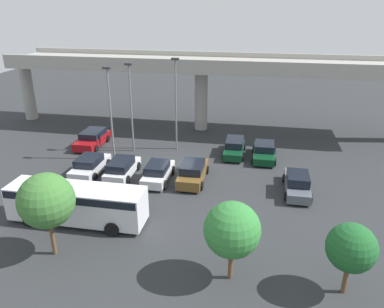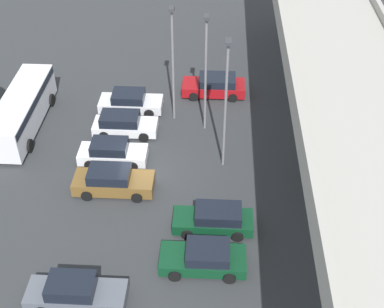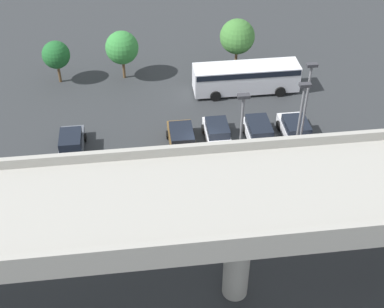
% 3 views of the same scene
% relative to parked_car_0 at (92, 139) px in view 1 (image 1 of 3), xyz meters
% --- Properties ---
extents(ground_plane, '(90.10, 90.10, 0.00)m').
position_rel_parked_car_0_xyz_m(ground_plane, '(9.73, -4.33, -0.74)').
color(ground_plane, '#2D3033').
extents(highway_overpass, '(43.46, 6.67, 8.12)m').
position_rel_parked_car_0_xyz_m(highway_overpass, '(9.73, 7.28, 5.92)').
color(highway_overpass, '#9E9B93').
rests_on(highway_overpass, ground_plane).
extents(parked_car_0, '(2.26, 4.73, 1.52)m').
position_rel_parked_car_0_xyz_m(parked_car_0, '(0.00, 0.00, 0.00)').
color(parked_car_0, maroon).
rests_on(parked_car_0, ground_plane).
extents(parked_car_1, '(2.15, 4.55, 1.49)m').
position_rel_parked_car_0_xyz_m(parked_car_1, '(2.54, -6.06, -0.03)').
color(parked_car_1, silver).
rests_on(parked_car_1, ground_plane).
extents(parked_car_2, '(2.05, 4.36, 1.50)m').
position_rel_parked_car_0_xyz_m(parked_car_2, '(5.36, -6.11, -0.01)').
color(parked_car_2, silver).
rests_on(parked_car_2, ground_plane).
extents(parked_car_3, '(2.00, 4.35, 1.53)m').
position_rel_parked_car_0_xyz_m(parked_car_3, '(8.51, -6.37, -0.01)').
color(parked_car_3, silver).
rests_on(parked_car_3, ground_plane).
extents(parked_car_4, '(2.10, 4.80, 1.59)m').
position_rel_parked_car_0_xyz_m(parked_car_4, '(11.26, -5.86, 0.01)').
color(parked_car_4, brown).
rests_on(parked_car_4, ground_plane).
extents(parked_car_5, '(1.98, 4.42, 1.47)m').
position_rel_parked_car_0_xyz_m(parked_car_5, '(14.07, 0.30, -0.04)').
color(parked_car_5, '#0C381E').
rests_on(parked_car_5, ground_plane).
extents(parked_car_6, '(2.15, 4.45, 1.44)m').
position_rel_parked_car_0_xyz_m(parked_car_6, '(16.83, -0.17, -0.06)').
color(parked_car_6, '#0C381E').
rests_on(parked_car_6, ground_plane).
extents(parked_car_7, '(1.97, 4.81, 1.54)m').
position_rel_parked_car_0_xyz_m(parked_car_7, '(19.35, -6.29, -0.04)').
color(parked_car_7, '#515660').
rests_on(parked_car_7, ground_plane).
extents(shuttle_bus, '(8.94, 2.56, 2.48)m').
position_rel_parked_car_0_xyz_m(shuttle_bus, '(4.99, -13.15, 0.75)').
color(shuttle_bus, silver).
rests_on(shuttle_bus, ground_plane).
extents(lamp_post_near_aisle, '(0.70, 0.35, 8.72)m').
position_rel_parked_car_0_xyz_m(lamp_post_near_aisle, '(8.42, 0.73, 4.32)').
color(lamp_post_near_aisle, slate).
rests_on(lamp_post_near_aisle, ground_plane).
extents(lamp_post_mid_lot, '(0.70, 0.35, 8.36)m').
position_rel_parked_car_0_xyz_m(lamp_post_mid_lot, '(4.47, -0.58, 4.13)').
color(lamp_post_mid_lot, slate).
rests_on(lamp_post_mid_lot, ground_plane).
extents(lamp_post_by_overpass, '(0.70, 0.35, 8.36)m').
position_rel_parked_car_0_xyz_m(lamp_post_by_overpass, '(3.38, -2.81, 4.13)').
color(lamp_post_by_overpass, slate).
rests_on(lamp_post_by_overpass, ground_plane).
extents(tree_front_left, '(3.07, 3.07, 5.01)m').
position_rel_parked_car_0_xyz_m(tree_front_left, '(5.20, -16.58, 2.73)').
color(tree_front_left, brown).
rests_on(tree_front_left, ground_plane).
extents(tree_front_centre, '(2.87, 2.87, 4.41)m').
position_rel_parked_car_0_xyz_m(tree_front_centre, '(15.26, -16.74, 2.22)').
color(tree_front_centre, brown).
rests_on(tree_front_centre, ground_plane).
extents(tree_front_right, '(2.40, 2.40, 3.85)m').
position_rel_parked_car_0_xyz_m(tree_front_right, '(20.91, -16.73, 1.90)').
color(tree_front_right, brown).
rests_on(tree_front_right, ground_plane).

